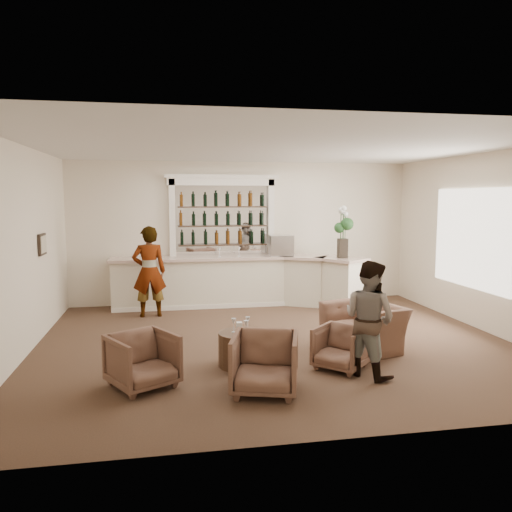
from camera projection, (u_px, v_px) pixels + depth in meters
The scene contains 19 objects.
ground at pixel (275, 342), 8.57m from camera, with size 8.00×8.00×0.00m, color brown.
room_shell at pixel (276, 205), 9.01m from camera, with size 8.04×7.02×3.32m.
bar_counter at pixel (240, 281), 11.40m from camera, with size 5.72×1.80×1.14m.
back_bar_alcove at pixel (222, 217), 11.57m from camera, with size 2.64×0.25×3.00m.
cocktail_table at pixel (242, 349), 7.37m from camera, with size 0.70×0.70×0.50m, color #4A3120.
sommelier at pixel (149, 272), 10.34m from camera, with size 0.69×0.45×1.89m, color gray.
guest at pixel (369, 319), 6.90m from camera, with size 0.79×0.61×1.62m, color gray.
armchair_left at pixel (143, 360), 6.51m from camera, with size 0.77×0.79×0.72m, color brown.
armchair_center at pixel (265, 363), 6.33m from camera, with size 0.82×0.84×0.77m, color brown.
armchair_right at pixel (341, 348), 7.22m from camera, with size 0.67×0.69×0.62m, color brown.
armchair_far at pixel (364, 327), 8.10m from camera, with size 1.15×1.01×0.75m, color brown.
espresso_machine at pixel (281, 245), 11.52m from camera, with size 0.53×0.45×0.47m, color silver.
flower_vase at pixel (343, 229), 11.01m from camera, with size 0.30×0.30×1.14m.
wine_glass_bar_left at pixel (239, 252), 11.37m from camera, with size 0.07×0.07×0.21m, color white, non-canonical shape.
wine_glass_bar_right at pixel (220, 252), 11.29m from camera, with size 0.07×0.07×0.21m, color white, non-canonical shape.
wine_glass_tbl_a at pixel (234, 325), 7.34m from camera, with size 0.07×0.07×0.21m, color white, non-canonical shape.
wine_glass_tbl_b at pixel (248, 324), 7.43m from camera, with size 0.07×0.07×0.21m, color white, non-canonical shape.
wine_glass_tbl_c at pixel (246, 328), 7.21m from camera, with size 0.07×0.07×0.21m, color white, non-canonical shape.
napkin_holder at pixel (239, 326), 7.47m from camera, with size 0.08×0.08×0.12m, color white.
Camera 1 is at (-1.82, -8.14, 2.48)m, focal length 35.00 mm.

